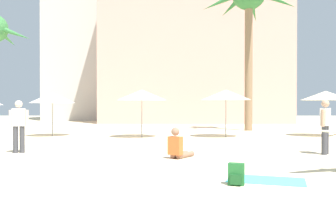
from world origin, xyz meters
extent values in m
plane|color=beige|center=(0.00, 0.00, 0.00)|extent=(120.00, 120.00, 0.00)
cube|color=#DB9989|center=(2.45, 31.91, 8.31)|extent=(17.84, 9.34, 16.61)
cube|color=#BCB7AD|center=(-8.13, 40.92, 11.58)|extent=(12.40, 11.78, 23.15)
cone|color=#387A3D|center=(-10.43, 19.47, 6.47)|extent=(2.47, 0.88, 1.24)
cone|color=#387A3D|center=(-11.86, 21.42, 6.53)|extent=(0.66, 2.48, 1.12)
cylinder|color=#896B4C|center=(5.07, 18.40, 4.44)|extent=(0.50, 0.50, 8.87)
cone|color=#2D6B33|center=(6.81, 18.24, 8.36)|extent=(2.62, 0.71, 1.47)
cone|color=#2D6B33|center=(5.73, 19.97, 8.26)|extent=(1.43, 2.52, 1.65)
cone|color=#2D6B33|center=(4.29, 20.01, 8.46)|extent=(1.57, 2.57, 1.28)
cone|color=#2D6B33|center=(3.33, 18.53, 8.35)|extent=(2.60, 0.68, 1.50)
cylinder|color=gray|center=(-1.43, 13.14, 1.18)|extent=(0.06, 0.06, 2.37)
cone|color=white|center=(-1.43, 13.14, 2.11)|extent=(2.48, 2.48, 0.52)
cylinder|color=gray|center=(2.79, 13.36, 1.19)|extent=(0.06, 0.06, 2.37)
cone|color=white|center=(2.79, 13.36, 2.12)|extent=(2.50, 2.50, 0.50)
cylinder|color=gray|center=(-6.12, 13.89, 1.13)|extent=(0.06, 0.06, 2.27)
cone|color=white|center=(-6.12, 13.89, 1.99)|extent=(2.31, 2.31, 0.54)
cylinder|color=gray|center=(8.02, 13.82, 1.17)|extent=(0.06, 0.06, 2.34)
cone|color=beige|center=(8.02, 13.82, 2.11)|extent=(2.46, 2.46, 0.47)
cube|color=#4CC6D6|center=(1.87, 2.62, 0.01)|extent=(1.72, 1.31, 0.01)
cube|color=#1F5E2A|center=(1.18, 2.19, 0.21)|extent=(0.34, 0.26, 0.42)
cube|color=#194B21|center=(1.15, 2.07, 0.13)|extent=(0.22, 0.12, 0.18)
cylinder|color=#3D3D42|center=(4.78, 6.57, 0.45)|extent=(0.23, 0.23, 0.91)
cylinder|color=#3D3D42|center=(4.91, 6.73, 0.45)|extent=(0.23, 0.23, 0.91)
cube|color=white|center=(4.85, 6.65, 1.19)|extent=(0.43, 0.45, 0.56)
sphere|color=tan|center=(4.85, 6.65, 1.61)|extent=(0.34, 0.34, 0.24)
cylinder|color=tan|center=(4.69, 6.46, 1.15)|extent=(0.14, 0.14, 0.53)
cylinder|color=tan|center=(5.01, 6.84, 1.15)|extent=(0.14, 0.14, 0.53)
cylinder|color=#936B51|center=(0.23, 6.04, 0.08)|extent=(0.58, 0.74, 0.16)
cylinder|color=#936B51|center=(0.39, 5.93, 0.08)|extent=(0.58, 0.74, 0.16)
cube|color=orange|center=(0.09, 5.66, 0.38)|extent=(0.45, 0.41, 0.53)
sphere|color=#936B51|center=(0.09, 5.66, 0.79)|extent=(0.33, 0.33, 0.24)
cylinder|color=#3D3D42|center=(-4.91, 7.06, 0.44)|extent=(0.20, 0.20, 0.88)
cylinder|color=#3D3D42|center=(-5.10, 7.01, 0.44)|extent=(0.20, 0.20, 0.88)
cube|color=white|center=(-5.00, 7.03, 1.17)|extent=(0.45, 0.32, 0.58)
sphere|color=beige|center=(-5.00, 7.03, 1.60)|extent=(0.30, 0.30, 0.24)
cylinder|color=beige|center=(-4.76, 7.10, 1.13)|extent=(0.12, 0.12, 0.55)
cylinder|color=beige|center=(-5.24, 6.96, 1.13)|extent=(0.12, 0.12, 0.55)
camera|label=1|loc=(-0.12, -4.63, 1.48)|focal=38.24mm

